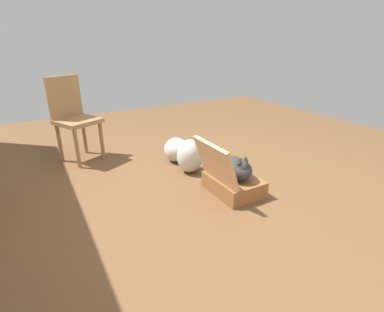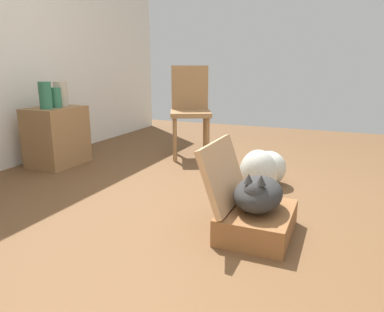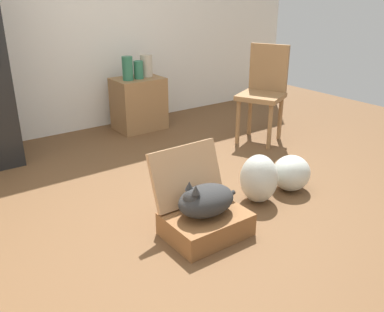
{
  "view_description": "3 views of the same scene",
  "coord_description": "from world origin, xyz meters",
  "px_view_note": "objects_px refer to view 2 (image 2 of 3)",
  "views": [
    {
      "loc": [
        -2.1,
        1.18,
        1.39
      ],
      "look_at": [
        -0.22,
        0.11,
        0.51
      ],
      "focal_mm": 27.02,
      "sensor_mm": 36.0,
      "label": 1
    },
    {
      "loc": [
        -2.1,
        -0.82,
        0.99
      ],
      "look_at": [
        -0.02,
        0.07,
        0.42
      ],
      "focal_mm": 33.19,
      "sensor_mm": 36.0,
      "label": 2
    },
    {
      "loc": [
        -1.58,
        -2.27,
        1.53
      ],
      "look_at": [
        0.08,
        0.03,
        0.38
      ],
      "focal_mm": 38.63,
      "sensor_mm": 36.0,
      "label": 3
    }
  ],
  "objects_px": {
    "suitcase_base": "(257,222)",
    "vase_short": "(61,94)",
    "plastic_bag_white": "(258,174)",
    "cat": "(258,194)",
    "plastic_bag_clear": "(268,168)",
    "chair": "(190,107)",
    "vase_tall": "(45,95)",
    "vase_round": "(56,98)",
    "side_table": "(57,136)"
  },
  "relations": [
    {
      "from": "suitcase_base",
      "to": "vase_short",
      "type": "distance_m",
      "value": 2.53
    },
    {
      "from": "plastic_bag_white",
      "to": "cat",
      "type": "bearing_deg",
      "value": -167.27
    },
    {
      "from": "plastic_bag_white",
      "to": "plastic_bag_clear",
      "type": "distance_m",
      "value": 0.36
    },
    {
      "from": "plastic_bag_white",
      "to": "suitcase_base",
      "type": "bearing_deg",
      "value": -167.05
    },
    {
      "from": "plastic_bag_clear",
      "to": "chair",
      "type": "bearing_deg",
      "value": 56.74
    },
    {
      "from": "cat",
      "to": "plastic_bag_white",
      "type": "bearing_deg",
      "value": 12.73
    },
    {
      "from": "vase_tall",
      "to": "vase_round",
      "type": "xyz_separation_m",
      "value": [
        0.14,
        0.0,
        -0.03
      ]
    },
    {
      "from": "plastic_bag_white",
      "to": "chair",
      "type": "height_order",
      "value": "chair"
    },
    {
      "from": "side_table",
      "to": "vase_round",
      "type": "height_order",
      "value": "vase_round"
    },
    {
      "from": "suitcase_base",
      "to": "vase_tall",
      "type": "distance_m",
      "value": 2.39
    },
    {
      "from": "plastic_bag_clear",
      "to": "side_table",
      "type": "bearing_deg",
      "value": 95.86
    },
    {
      "from": "chair",
      "to": "vase_short",
      "type": "bearing_deg",
      "value": -172.01
    },
    {
      "from": "side_table",
      "to": "vase_short",
      "type": "xyz_separation_m",
      "value": [
        0.14,
        0.03,
        0.42
      ]
    },
    {
      "from": "plastic_bag_white",
      "to": "vase_short",
      "type": "height_order",
      "value": "vase_short"
    },
    {
      "from": "side_table",
      "to": "chair",
      "type": "bearing_deg",
      "value": -51.05
    },
    {
      "from": "suitcase_base",
      "to": "plastic_bag_clear",
      "type": "height_order",
      "value": "plastic_bag_clear"
    },
    {
      "from": "plastic_bag_clear",
      "to": "vase_tall",
      "type": "xyz_separation_m",
      "value": [
        -0.35,
        2.09,
        0.58
      ]
    },
    {
      "from": "cat",
      "to": "vase_round",
      "type": "xyz_separation_m",
      "value": [
        0.76,
        2.22,
        0.43
      ]
    },
    {
      "from": "suitcase_base",
      "to": "vase_short",
      "type": "xyz_separation_m",
      "value": [
        0.89,
        2.28,
        0.64
      ]
    },
    {
      "from": "cat",
      "to": "plastic_bag_clear",
      "type": "height_order",
      "value": "cat"
    },
    {
      "from": "suitcase_base",
      "to": "vase_tall",
      "type": "height_order",
      "value": "vase_tall"
    },
    {
      "from": "suitcase_base",
      "to": "plastic_bag_white",
      "type": "xyz_separation_m",
      "value": [
        0.62,
        0.14,
        0.11
      ]
    },
    {
      "from": "vase_short",
      "to": "chair",
      "type": "distance_m",
      "value": 1.37
    },
    {
      "from": "side_table",
      "to": "suitcase_base",
      "type": "bearing_deg",
      "value": -108.46
    },
    {
      "from": "cat",
      "to": "plastic_bag_clear",
      "type": "distance_m",
      "value": 1.0
    },
    {
      "from": "suitcase_base",
      "to": "vase_short",
      "type": "bearing_deg",
      "value": 68.71
    },
    {
      "from": "cat",
      "to": "side_table",
      "type": "distance_m",
      "value": 2.38
    },
    {
      "from": "vase_short",
      "to": "side_table",
      "type": "bearing_deg",
      "value": -168.14
    },
    {
      "from": "vase_tall",
      "to": "vase_short",
      "type": "bearing_deg",
      "value": 13.78
    },
    {
      "from": "vase_tall",
      "to": "vase_round",
      "type": "distance_m",
      "value": 0.14
    },
    {
      "from": "cat",
      "to": "vase_round",
      "type": "height_order",
      "value": "vase_round"
    },
    {
      "from": "cat",
      "to": "plastic_bag_clear",
      "type": "bearing_deg",
      "value": 7.51
    },
    {
      "from": "cat",
      "to": "plastic_bag_white",
      "type": "relative_size",
      "value": 1.26
    },
    {
      "from": "suitcase_base",
      "to": "cat",
      "type": "distance_m",
      "value": 0.18
    },
    {
      "from": "vase_tall",
      "to": "vase_short",
      "type": "xyz_separation_m",
      "value": [
        0.27,
        0.07,
        -0.01
      ]
    },
    {
      "from": "plastic_bag_white",
      "to": "chair",
      "type": "distance_m",
      "value": 1.49
    },
    {
      "from": "plastic_bag_clear",
      "to": "side_table",
      "type": "height_order",
      "value": "side_table"
    },
    {
      "from": "suitcase_base",
      "to": "chair",
      "type": "relative_size",
      "value": 0.53
    },
    {
      "from": "plastic_bag_clear",
      "to": "suitcase_base",
      "type": "bearing_deg",
      "value": -172.4
    },
    {
      "from": "side_table",
      "to": "vase_round",
      "type": "relative_size",
      "value": 3.04
    },
    {
      "from": "vase_tall",
      "to": "chair",
      "type": "bearing_deg",
      "value": -45.99
    },
    {
      "from": "side_table",
      "to": "chair",
      "type": "xyz_separation_m",
      "value": [
        0.89,
        -1.1,
        0.25
      ]
    },
    {
      "from": "side_table",
      "to": "chair",
      "type": "height_order",
      "value": "chair"
    },
    {
      "from": "suitcase_base",
      "to": "side_table",
      "type": "bearing_deg",
      "value": 71.54
    },
    {
      "from": "vase_short",
      "to": "suitcase_base",
      "type": "bearing_deg",
      "value": -111.29
    },
    {
      "from": "vase_tall",
      "to": "vase_round",
      "type": "bearing_deg",
      "value": 2.0
    },
    {
      "from": "plastic_bag_clear",
      "to": "chair",
      "type": "xyz_separation_m",
      "value": [
        0.67,
        1.02,
        0.4
      ]
    },
    {
      "from": "cat",
      "to": "vase_round",
      "type": "distance_m",
      "value": 2.39
    },
    {
      "from": "suitcase_base",
      "to": "chair",
      "type": "xyz_separation_m",
      "value": [
        1.64,
        1.15,
        0.47
      ]
    },
    {
      "from": "plastic_bag_clear",
      "to": "vase_round",
      "type": "relative_size",
      "value": 1.59
    }
  ]
}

